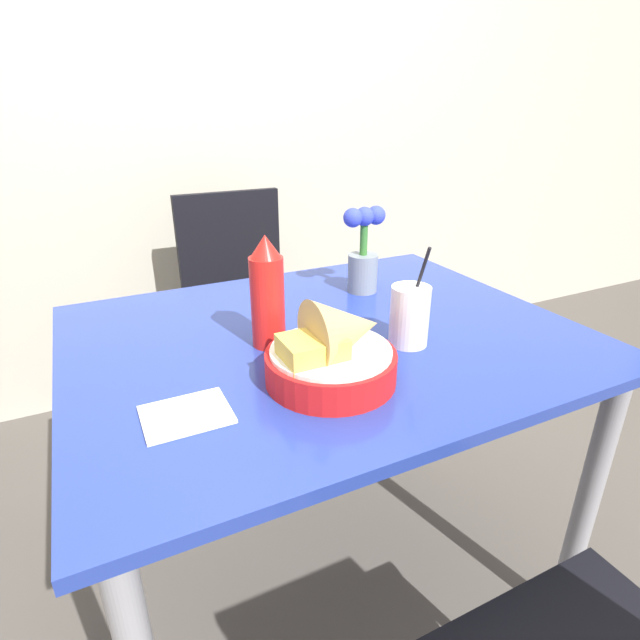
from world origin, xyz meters
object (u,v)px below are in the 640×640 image
ketchup_bottle (267,293)px  flower_vase (363,253)px  drink_cup (409,317)px  food_basket (335,351)px  chair_far_window (240,292)px

ketchup_bottle → flower_vase: size_ratio=1.04×
ketchup_bottle → drink_cup: size_ratio=1.09×
flower_vase → drink_cup: bearing=-103.6°
food_basket → flower_vase: bearing=53.5°
food_basket → flower_vase: size_ratio=1.05×
chair_far_window → drink_cup: drink_cup is taller
food_basket → ketchup_bottle: 0.21m
ketchup_bottle → drink_cup: bearing=-25.9°
chair_far_window → ketchup_bottle: bearing=-102.9°
drink_cup → ketchup_bottle: bearing=154.1°
ketchup_bottle → chair_far_window: bearing=77.1°
drink_cup → flower_vase: size_ratio=0.95×
food_basket → flower_vase: flower_vase is taller
ketchup_bottle → flower_vase: (0.34, 0.19, -0.01)m
chair_far_window → food_basket: size_ratio=3.81×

